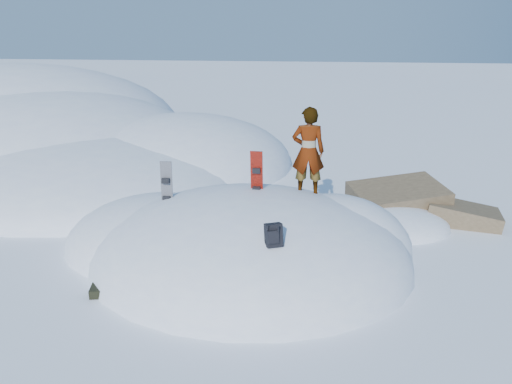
# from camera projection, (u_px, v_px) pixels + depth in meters

# --- Properties ---
(ground) EXTENTS (120.00, 120.00, 0.00)m
(ground) POSITION_uv_depth(u_px,v_px,m) (250.00, 260.00, 10.92)
(ground) COLOR white
(ground) RESTS_ON ground
(snow_mound) EXTENTS (8.00, 6.00, 3.00)m
(snow_mound) POSITION_uv_depth(u_px,v_px,m) (244.00, 255.00, 11.17)
(snow_mound) COLOR white
(snow_mound) RESTS_ON ground
(snow_ridge) EXTENTS (21.50, 18.50, 6.40)m
(snow_ridge) POSITION_uv_depth(u_px,v_px,m) (40.00, 144.00, 21.40)
(snow_ridge) COLOR white
(snow_ridge) RESTS_ON ground
(rock_outcrop) EXTENTS (4.68, 4.41, 1.68)m
(rock_outcrop) POSITION_uv_depth(u_px,v_px,m) (403.00, 217.00, 13.31)
(rock_outcrop) COLOR brown
(rock_outcrop) RESTS_ON ground
(snowboard_red) EXTENTS (0.28, 0.20, 1.44)m
(snowboard_red) POSITION_uv_depth(u_px,v_px,m) (257.00, 182.00, 10.93)
(snowboard_red) COLOR red
(snowboard_red) RESTS_ON snow_mound
(snowboard_dark) EXTENTS (0.26, 0.15, 1.39)m
(snowboard_dark) POSITION_uv_depth(u_px,v_px,m) (167.00, 191.00, 11.02)
(snowboard_dark) COLOR black
(snowboard_dark) RESTS_ON snow_mound
(backpack) EXTENTS (0.38, 0.42, 0.49)m
(backpack) POSITION_uv_depth(u_px,v_px,m) (274.00, 235.00, 8.80)
(backpack) COLOR black
(backpack) RESTS_ON snow_mound
(gear_pile) EXTENTS (0.83, 0.64, 0.22)m
(gear_pile) POSITION_uv_depth(u_px,v_px,m) (111.00, 288.00, 9.57)
(gear_pile) COLOR black
(gear_pile) RESTS_ON ground
(person) EXTENTS (0.75, 0.51, 2.00)m
(person) POSITION_uv_depth(u_px,v_px,m) (308.00, 152.00, 11.04)
(person) COLOR slate
(person) RESTS_ON snow_mound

